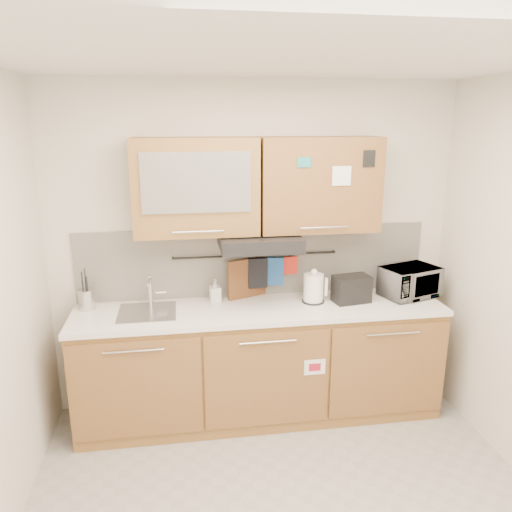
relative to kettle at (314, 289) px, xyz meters
name	(u,v)px	position (x,y,z in m)	size (l,w,h in m)	color
ceiling	(305,50)	(-0.43, -1.24, 1.57)	(3.20, 3.20, 0.00)	white
wall_back	(255,249)	(-0.43, 0.26, 0.27)	(3.20, 3.20, 0.00)	silver
base_cabinet	(261,368)	(-0.43, -0.05, -0.62)	(2.80, 0.64, 0.88)	#A37339
countertop	(261,310)	(-0.43, -0.05, -0.13)	(2.82, 0.62, 0.04)	white
backsplash	(255,261)	(-0.43, 0.25, 0.17)	(2.80, 0.02, 0.56)	silver
upper_cabinets	(257,185)	(-0.43, 0.08, 0.80)	(1.82, 0.37, 0.70)	#A37339
range_hood	(260,242)	(-0.43, 0.01, 0.39)	(0.60, 0.46, 0.10)	black
sink	(147,312)	(-1.27, -0.03, -0.10)	(0.42, 0.40, 0.26)	silver
utensil_rail	(256,255)	(-0.43, 0.21, 0.23)	(0.02, 0.02, 1.30)	black
utensil_crock	(87,299)	(-1.73, 0.11, -0.03)	(0.16, 0.16, 0.31)	#BCBCC1
kettle	(314,289)	(0.00, 0.00, 0.00)	(0.20, 0.17, 0.27)	white
toaster	(351,289)	(0.29, -0.04, 0.00)	(0.30, 0.21, 0.21)	black
microwave	(410,282)	(0.80, 0.01, 0.01)	(0.44, 0.30, 0.24)	#999999
soap_bottle	(215,291)	(-0.76, 0.12, -0.02)	(0.08, 0.09, 0.18)	#999999
cutting_board	(249,286)	(-0.48, 0.20, -0.02)	(0.37, 0.03, 0.46)	brown
oven_mitt	(275,271)	(-0.27, 0.20, 0.10)	(0.14, 0.03, 0.23)	#215299
dark_pouch	(257,273)	(-0.41, 0.20, 0.09)	(0.16, 0.04, 0.24)	black
pot_holder	(290,265)	(-0.15, 0.20, 0.14)	(0.12, 0.02, 0.14)	red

